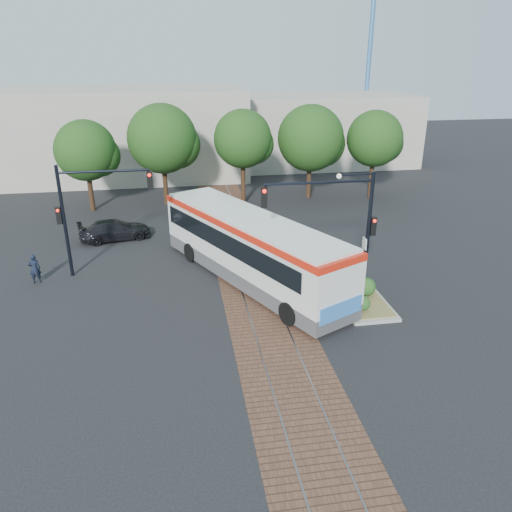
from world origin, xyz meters
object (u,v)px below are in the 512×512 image
object	(u,v)px
traffic_island	(358,291)
officer	(35,269)
city_bus	(250,246)
parked_car	(115,230)
signal_pole_left	(85,206)
signal_pole_main	(344,217)

from	to	relation	value
traffic_island	officer	distance (m)	16.58
city_bus	parked_car	world-z (taller)	city_bus
signal_pole_left	city_bus	bearing A→B (deg)	-14.56
parked_car	signal_pole_left	bearing A→B (deg)	159.83
officer	signal_pole_main	bearing A→B (deg)	149.51
city_bus	officer	world-z (taller)	city_bus
officer	traffic_island	bearing A→B (deg)	150.10
city_bus	parked_car	distance (m)	10.72
city_bus	parked_car	size ratio (longest dim) A/B	2.92
officer	signal_pole_left	bearing A→B (deg)	177.35
signal_pole_left	traffic_island	bearing A→B (deg)	-20.36
signal_pole_left	parked_car	distance (m)	6.23
traffic_island	signal_pole_left	size ratio (longest dim) A/B	0.87
signal_pole_main	city_bus	bearing A→B (deg)	146.19
city_bus	officer	size ratio (longest dim) A/B	8.19
officer	parked_car	bearing A→B (deg)	-135.34
traffic_island	signal_pole_left	bearing A→B (deg)	159.64
signal_pole_main	signal_pole_left	bearing A→B (deg)	158.55
city_bus	traffic_island	xyz separation A→B (m)	(4.93, -2.75, -1.63)
traffic_island	signal_pole_main	xyz separation A→B (m)	(-0.96, 0.09, 3.83)
traffic_island	signal_pole_main	size ratio (longest dim) A/B	0.87
signal_pole_left	officer	bearing A→B (deg)	-167.72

